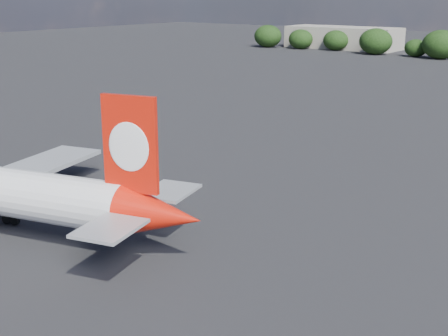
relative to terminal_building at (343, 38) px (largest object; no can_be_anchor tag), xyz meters
The scene contains 2 objects.
ground 147.19m from the terminal_building, 63.78° to the right, with size 500.00×500.00×0.00m, color black.
terminal_building is the anchor object (origin of this frame).
Camera 1 is at (43.96, -24.66, 21.18)m, focal length 50.00 mm.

